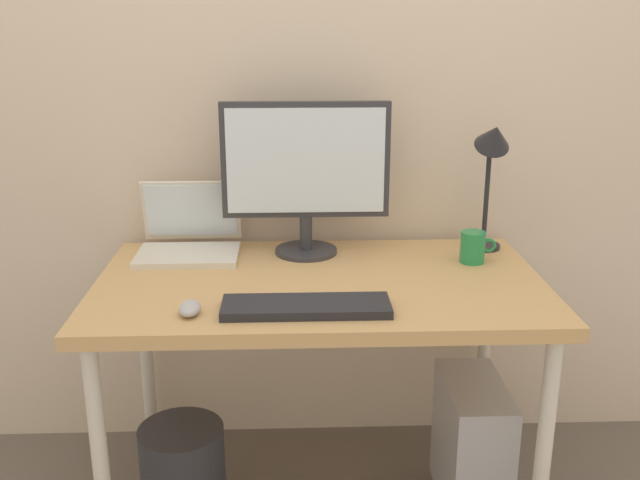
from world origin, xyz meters
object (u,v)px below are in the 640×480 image
object	(u,v)px
desk_lamp	(492,157)
laptop	(189,236)
keyboard	(306,307)
wastebasket	(183,471)
computer_tower	(471,445)
monitor	(306,169)
desk	(320,300)
coffee_mug	(473,247)
mouse	(190,308)

from	to	relation	value
desk_lamp	laptop	bearing A→B (deg)	178.94
keyboard	wastebasket	world-z (taller)	keyboard
keyboard	computer_tower	world-z (taller)	keyboard
monitor	wastebasket	xyz separation A→B (m)	(-0.39, -0.30, -0.88)
desk	monitor	xyz separation A→B (m)	(-0.04, 0.24, 0.34)
laptop	wastebasket	size ratio (longest dim) A/B	1.07
desk	desk_lamp	bearing A→B (deg)	23.90
laptop	coffee_mug	xyz separation A→B (m)	(0.89, -0.13, -0.01)
mouse	coffee_mug	distance (m)	0.91
keyboard	desk_lamp	bearing A→B (deg)	38.84
coffee_mug	computer_tower	xyz separation A→B (m)	(-0.01, -0.17, -0.59)
desk_lamp	wastebasket	distance (m)	1.37
computer_tower	desk	bearing A→B (deg)	175.22
monitor	coffee_mug	xyz separation A→B (m)	(0.52, -0.11, -0.23)
monitor	desk_lamp	world-z (taller)	monitor
monitor	desk_lamp	size ratio (longest dim) A/B	1.19
mouse	coffee_mug	world-z (taller)	coffee_mug
desk_lamp	mouse	xyz separation A→B (m)	(-0.90, -0.49, -0.30)
desk_lamp	wastebasket	world-z (taller)	desk_lamp
desk	desk_lamp	size ratio (longest dim) A/B	2.95
desk	keyboard	distance (m)	0.25
monitor	desk_lamp	xyz separation A→B (m)	(0.59, 0.00, 0.04)
desk	computer_tower	size ratio (longest dim) A/B	3.11
mouse	computer_tower	size ratio (longest dim) A/B	0.21
laptop	mouse	bearing A→B (deg)	-82.49
keyboard	coffee_mug	bearing A→B (deg)	35.08
laptop	coffee_mug	distance (m)	0.90
mouse	keyboard	bearing A→B (deg)	2.25
desk_lamp	coffee_mug	bearing A→B (deg)	-122.39
coffee_mug	computer_tower	world-z (taller)	coffee_mug
laptop	mouse	world-z (taller)	laptop
laptop	computer_tower	bearing A→B (deg)	-18.85
coffee_mug	mouse	bearing A→B (deg)	-155.20
desk	computer_tower	world-z (taller)	desk
laptop	wastebasket	world-z (taller)	laptop
desk_lamp	keyboard	xyz separation A→B (m)	(-0.60, -0.48, -0.30)
wastebasket	computer_tower	bearing A→B (deg)	1.05
desk_lamp	mouse	world-z (taller)	desk_lamp
monitor	mouse	size ratio (longest dim) A/B	5.87
monitor	coffee_mug	world-z (taller)	monitor
keyboard	mouse	size ratio (longest dim) A/B	4.89
monitor	wastebasket	bearing A→B (deg)	-142.31
desk	desk_lamp	xyz separation A→B (m)	(0.55, 0.24, 0.38)
monitor	coffee_mug	size ratio (longest dim) A/B	4.72
mouse	coffee_mug	size ratio (longest dim) A/B	0.80
computer_tower	laptop	bearing A→B (deg)	161.15
desk_lamp	coffee_mug	size ratio (longest dim) A/B	3.96
desk	coffee_mug	world-z (taller)	coffee_mug
desk	wastebasket	bearing A→B (deg)	-172.49
laptop	desk_lamp	xyz separation A→B (m)	(0.97, -0.02, 0.26)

